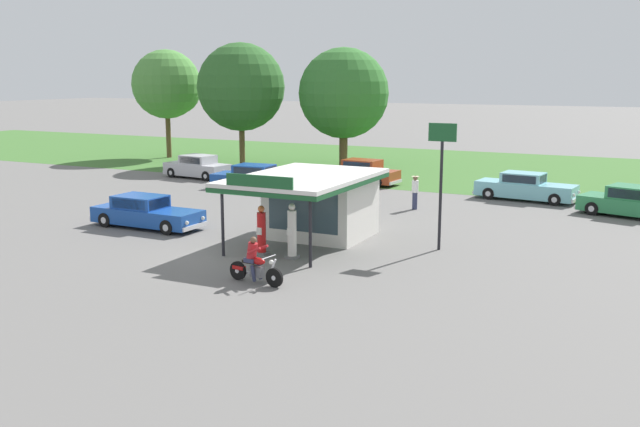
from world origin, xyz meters
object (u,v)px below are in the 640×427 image
at_px(parked_car_back_row_centre, 525,188).
at_px(parked_car_back_row_centre_right, 256,178).
at_px(bystander_standing_back_lot, 314,196).
at_px(gas_pump_offside, 292,233).
at_px(motorcycle_with_rider, 255,264).
at_px(parked_car_back_row_left, 360,173).
at_px(roadside_pole_sign, 442,165).
at_px(featured_classic_sedan, 146,213).
at_px(parked_car_second_row_spare, 197,167).
at_px(bystander_admiring_sedan, 415,191).
at_px(gas_pump_nearside, 262,232).
at_px(parked_car_back_row_far_left, 634,203).

xyz_separation_m(parked_car_back_row_centre, parked_car_back_row_centre_right, (-15.39, -3.23, -0.02)).
bearing_deg(bystander_standing_back_lot, gas_pump_offside, -68.36).
bearing_deg(motorcycle_with_rider, gas_pump_offside, 97.52).
distance_m(parked_car_back_row_left, bystander_standing_back_lot, 9.73).
height_order(parked_car_back_row_left, roadside_pole_sign, roadside_pole_sign).
distance_m(motorcycle_with_rider, featured_classic_sedan, 10.54).
distance_m(parked_car_back_row_centre, parked_car_second_row_spare, 21.48).
distance_m(featured_classic_sedan, parked_car_second_row_spare, 15.89).
bearing_deg(roadside_pole_sign, parked_car_second_row_spare, 148.98).
xyz_separation_m(parked_car_second_row_spare, bystander_admiring_sedan, (16.87, -4.52, 0.23)).
height_order(gas_pump_nearside, featured_classic_sedan, gas_pump_nearside).
bearing_deg(gas_pump_offside, parked_car_back_row_far_left, 52.06).
distance_m(parked_car_back_row_left, parked_car_back_row_far_left, 16.72).
bearing_deg(parked_car_back_row_centre, parked_car_back_row_far_left, -23.80).
height_order(bystander_admiring_sedan, roadside_pole_sign, roadside_pole_sign).
xyz_separation_m(gas_pump_nearside, parked_car_back_row_left, (-3.70, 18.40, -0.16)).
distance_m(parked_car_back_row_far_left, roadside_pole_sign, 12.77).
bearing_deg(parked_car_back_row_centre_right, roadside_pole_sign, -34.34).
bearing_deg(motorcycle_with_rider, gas_pump_nearside, 117.46).
distance_m(motorcycle_with_rider, parked_car_back_row_centre, 20.89).
height_order(parked_car_back_row_centre, parked_car_back_row_far_left, parked_car_back_row_centre).
height_order(parked_car_back_row_left, bystander_admiring_sedan, bystander_admiring_sedan).
bearing_deg(parked_car_second_row_spare, roadside_pole_sign, -31.02).
bearing_deg(bystander_standing_back_lot, featured_classic_sedan, -126.84).
height_order(parked_car_second_row_spare, roadside_pole_sign, roadside_pole_sign).
height_order(motorcycle_with_rider, parked_car_second_row_spare, motorcycle_with_rider).
distance_m(gas_pump_nearside, bystander_admiring_sedan, 11.78).
distance_m(parked_car_second_row_spare, bystander_admiring_sedan, 17.47).
xyz_separation_m(parked_car_back_row_left, parked_car_back_row_centre_right, (-4.81, -4.80, -0.03)).
xyz_separation_m(gas_pump_offside, parked_car_back_row_centre_right, (-9.84, 13.60, -0.29)).
bearing_deg(parked_car_back_row_left, parked_car_second_row_spare, -167.99).
height_order(motorcycle_with_rider, bystander_admiring_sedan, bystander_admiring_sedan).
bearing_deg(gas_pump_offside, bystander_admiring_sedan, 85.35).
xyz_separation_m(gas_pump_offside, bystander_admiring_sedan, (0.94, 11.56, -0.02)).
bearing_deg(motorcycle_with_rider, parked_car_back_row_left, 104.11).
distance_m(parked_car_back_row_centre, bystander_standing_back_lot, 12.09).
xyz_separation_m(parked_car_back_row_far_left, bystander_admiring_sedan, (-10.24, -2.79, 0.27)).
bearing_deg(parked_car_back_row_centre, motorcycle_with_rider, -104.10).
relative_size(parked_car_back_row_centre, parked_car_back_row_centre_right, 1.00).
distance_m(motorcycle_with_rider, bystander_standing_back_lot, 12.85).
bearing_deg(bystander_standing_back_lot, motorcycle_with_rider, -72.12).
distance_m(gas_pump_nearside, parked_car_back_row_left, 18.77).
height_order(parked_car_second_row_spare, bystander_admiring_sedan, bystander_admiring_sedan).
height_order(motorcycle_with_rider, parked_car_back_row_left, motorcycle_with_rider).
bearing_deg(parked_car_back_row_left, bystander_admiring_sedan, -48.87).
distance_m(gas_pump_offside, featured_classic_sedan, 8.82).
relative_size(gas_pump_nearside, bystander_standing_back_lot, 1.26).
distance_m(gas_pump_nearside, parked_car_back_row_centre, 18.18).
relative_size(parked_car_back_row_centre, bystander_admiring_sedan, 3.25).
height_order(motorcycle_with_rider, parked_car_back_row_far_left, motorcycle_with_rider).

